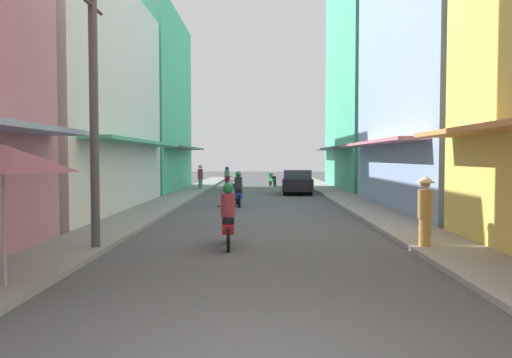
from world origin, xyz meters
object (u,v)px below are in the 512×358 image
pedestrian_far (425,209)px  vendor_umbrella (3,158)px  pedestrian_foreground (200,176)px  utility_pole (94,114)px  motorbike_maroon (227,180)px  motorbike_white (233,190)px  motorbike_blue (238,191)px  motorbike_red (228,218)px  motorbike_green (272,180)px  parked_car (297,181)px

pedestrian_far → vendor_umbrella: bearing=-155.6°
pedestrian_foreground → utility_pole: bearing=-89.4°
pedestrian_far → motorbike_maroon: bearing=106.3°
pedestrian_far → motorbike_white: bearing=110.9°
motorbike_blue → vendor_umbrella: bearing=-102.4°
motorbike_red → motorbike_blue: bearing=91.4°
motorbike_maroon → motorbike_green: bearing=56.5°
parked_car → utility_pole: (-5.98, -18.17, 2.45)m
motorbike_red → motorbike_white: motorbike_red is taller
pedestrian_far → motorbike_green: bearing=96.8°
motorbike_white → vendor_umbrella: bearing=-98.5°
parked_car → pedestrian_foreground: pedestrian_foreground is taller
motorbike_green → pedestrian_far: bearing=-83.2°
utility_pole → vendor_umbrella: bearing=-95.1°
motorbike_white → motorbike_blue: (0.45, -3.55, 0.20)m
motorbike_white → parked_car: parked_car is taller
motorbike_red → parked_car: 17.76m
motorbike_red → vendor_umbrella: bearing=-129.3°
motorbike_green → parked_car: bearing=-79.9°
pedestrian_foreground → utility_pole: utility_pole is taller
motorbike_red → motorbike_green: 25.18m
pedestrian_far → utility_pole: bearing=-178.5°
motorbike_red → motorbike_maroon: bearing=94.1°
motorbike_green → vendor_umbrella: size_ratio=0.74×
motorbike_white → parked_car: 5.42m
motorbike_white → motorbike_blue: 3.58m
motorbike_maroon → motorbike_blue: bearing=-83.3°
motorbike_white → pedestrian_far: 14.97m
motorbike_white → motorbike_maroon: (-0.79, 6.94, 0.20)m
motorbike_blue → pedestrian_foreground: bearing=106.0°
motorbike_green → utility_pole: 26.33m
vendor_umbrella → utility_pole: 3.57m
pedestrian_far → vendor_umbrella: (-7.98, -3.62, 1.19)m
parked_car → pedestrian_foreground: (-6.22, 2.94, 0.24)m
motorbike_green → motorbike_red: bearing=-93.7°
motorbike_maroon → vendor_umbrella: 24.64m
pedestrian_far → pedestrian_foreground: 22.36m
parked_car → pedestrian_far: size_ratio=2.38×
parked_car → utility_pole: 19.29m
pedestrian_far → motorbike_blue: bearing=115.1°
parked_car → utility_pole: utility_pole is taller
utility_pole → parked_car: bearing=71.8°
motorbike_blue → vendor_umbrella: size_ratio=0.75×
motorbike_red → utility_pole: utility_pole is taller
motorbike_green → pedestrian_far: 25.77m
motorbike_maroon → parked_car: bearing=-33.5°
motorbike_green → motorbike_white: bearing=-101.2°
motorbike_maroon → utility_pole: (-1.54, -21.11, 2.48)m
motorbike_red → utility_pole: 3.97m
motorbike_red → motorbike_white: bearing=92.9°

